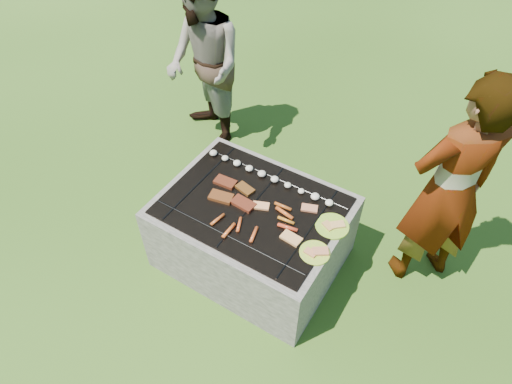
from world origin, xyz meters
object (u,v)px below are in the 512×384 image
plate_far (332,226)px  plate_near (315,253)px  fire_pit (253,234)px  cook (449,190)px  bystander (204,65)px

plate_far → plate_near: bearing=-89.6°
fire_pit → cook: cook is taller
bystander → plate_near: bearing=-2.1°
fire_pit → plate_near: size_ratio=5.64×
plate_far → bystander: (-1.72, 0.91, 0.22)m
fire_pit → cook: bearing=27.1°
plate_far → bystander: 1.96m
plate_near → bystander: bearing=145.9°
plate_far → plate_near: size_ratio=1.09×
plate_far → bystander: bystander is taller
plate_near → cook: 0.96m
fire_pit → bystander: 1.65m
plate_far → bystander: bearing=152.2°
plate_near → fire_pit: bearing=166.6°
plate_near → bystander: (-1.72, 1.17, 0.22)m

